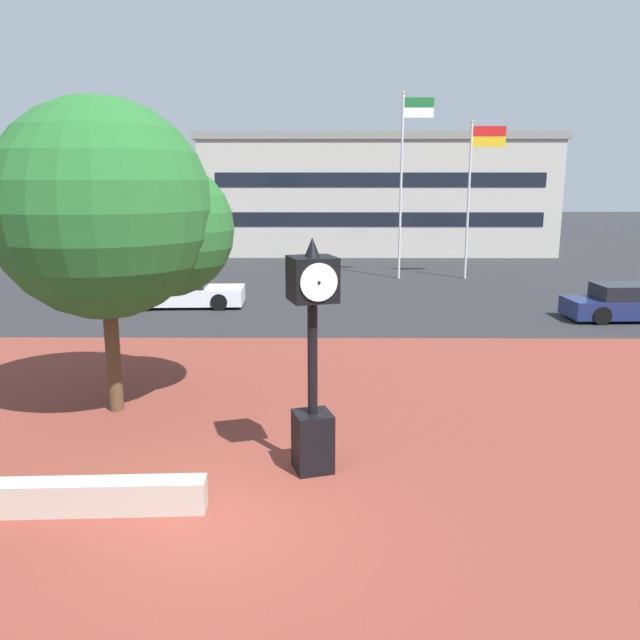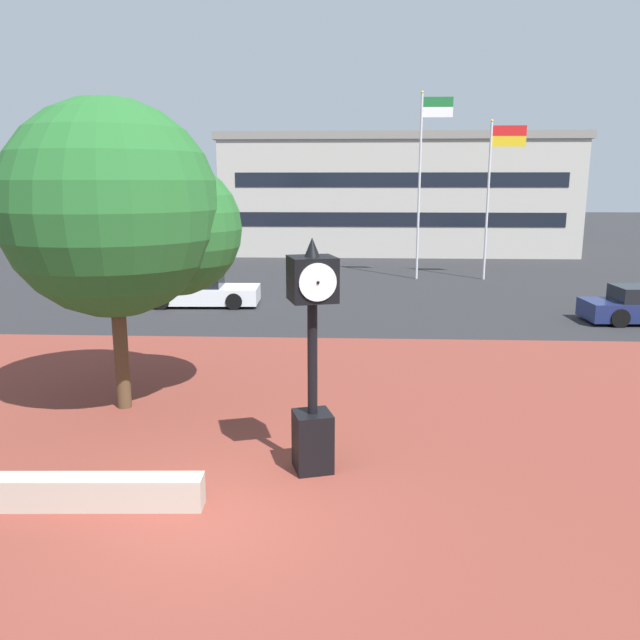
{
  "view_description": "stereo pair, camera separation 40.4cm",
  "coord_description": "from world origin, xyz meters",
  "px_view_note": "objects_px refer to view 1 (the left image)",
  "views": [
    {
      "loc": [
        1.53,
        -8.35,
        4.8
      ],
      "look_at": [
        1.44,
        1.75,
        2.61
      ],
      "focal_mm": 35.66,
      "sensor_mm": 36.0,
      "label": 1
    },
    {
      "loc": [
        1.93,
        -8.33,
        4.8
      ],
      "look_at": [
        1.44,
        1.75,
        2.61
      ],
      "focal_mm": 35.66,
      "sensor_mm": 36.0,
      "label": 2
    }
  ],
  "objects_px": {
    "flagpole_secondary": "(474,185)",
    "flagpole_primary": "(405,172)",
    "civic_building": "(373,194)",
    "street_clock": "(313,359)",
    "plaza_tree": "(117,214)",
    "car_street_near": "(184,292)",
    "car_street_mid": "(629,304)"
  },
  "relations": [
    {
      "from": "flagpole_secondary",
      "to": "flagpole_primary",
      "type": "bearing_deg",
      "value": -180.0
    },
    {
      "from": "flagpole_primary",
      "to": "civic_building",
      "type": "relative_size",
      "value": 0.38
    },
    {
      "from": "street_clock",
      "to": "plaza_tree",
      "type": "distance_m",
      "value": 5.51
    },
    {
      "from": "street_clock",
      "to": "flagpole_primary",
      "type": "bearing_deg",
      "value": 62.63
    },
    {
      "from": "plaza_tree",
      "to": "car_street_near",
      "type": "relative_size",
      "value": 1.41
    },
    {
      "from": "street_clock",
      "to": "flagpole_primary",
      "type": "xyz_separation_m",
      "value": [
        4.12,
        22.21,
        3.37
      ]
    },
    {
      "from": "car_street_mid",
      "to": "civic_building",
      "type": "height_order",
      "value": "civic_building"
    },
    {
      "from": "street_clock",
      "to": "civic_building",
      "type": "bearing_deg",
      "value": 67.46
    },
    {
      "from": "car_street_near",
      "to": "plaza_tree",
      "type": "bearing_deg",
      "value": 4.03
    },
    {
      "from": "plaza_tree",
      "to": "car_street_near",
      "type": "xyz_separation_m",
      "value": [
        -1.31,
        11.58,
        -3.59
      ]
    },
    {
      "from": "car_street_mid",
      "to": "civic_building",
      "type": "xyz_separation_m",
      "value": [
        -7.37,
        24.87,
        3.42
      ]
    },
    {
      "from": "street_clock",
      "to": "flagpole_primary",
      "type": "height_order",
      "value": "flagpole_primary"
    },
    {
      "from": "flagpole_secondary",
      "to": "civic_building",
      "type": "relative_size",
      "value": 0.33
    },
    {
      "from": "civic_building",
      "to": "street_clock",
      "type": "bearing_deg",
      "value": -95.67
    },
    {
      "from": "flagpole_primary",
      "to": "civic_building",
      "type": "xyz_separation_m",
      "value": [
        -0.44,
        14.89,
        -1.34
      ]
    },
    {
      "from": "street_clock",
      "to": "plaza_tree",
      "type": "height_order",
      "value": "plaza_tree"
    },
    {
      "from": "car_street_near",
      "to": "car_street_mid",
      "type": "relative_size",
      "value": 1.0
    },
    {
      "from": "plaza_tree",
      "to": "flagpole_secondary",
      "type": "distance_m",
      "value": 22.44
    },
    {
      "from": "car_street_near",
      "to": "civic_building",
      "type": "distance_m",
      "value": 24.5
    },
    {
      "from": "plaza_tree",
      "to": "car_street_mid",
      "type": "xyz_separation_m",
      "value": [
        15.1,
        9.22,
        -3.59
      ]
    },
    {
      "from": "street_clock",
      "to": "civic_building",
      "type": "xyz_separation_m",
      "value": [
        3.68,
        37.11,
        2.03
      ]
    },
    {
      "from": "civic_building",
      "to": "car_street_near",
      "type": "bearing_deg",
      "value": -111.89
    },
    {
      "from": "civic_building",
      "to": "plaza_tree",
      "type": "bearing_deg",
      "value": -102.78
    },
    {
      "from": "street_clock",
      "to": "car_street_near",
      "type": "height_order",
      "value": "street_clock"
    },
    {
      "from": "street_clock",
      "to": "car_street_near",
      "type": "xyz_separation_m",
      "value": [
        -5.36,
        14.6,
        -1.39
      ]
    },
    {
      "from": "car_street_mid",
      "to": "flagpole_secondary",
      "type": "bearing_deg",
      "value": -162.7
    },
    {
      "from": "flagpole_primary",
      "to": "flagpole_secondary",
      "type": "height_order",
      "value": "flagpole_primary"
    },
    {
      "from": "plaza_tree",
      "to": "car_street_near",
      "type": "height_order",
      "value": "plaza_tree"
    },
    {
      "from": "car_street_mid",
      "to": "flagpole_secondary",
      "type": "distance_m",
      "value": 11.35
    },
    {
      "from": "car_street_near",
      "to": "car_street_mid",
      "type": "height_order",
      "value": "same"
    },
    {
      "from": "street_clock",
      "to": "car_street_near",
      "type": "relative_size",
      "value": 0.86
    },
    {
      "from": "car_street_mid",
      "to": "plaza_tree",
      "type": "bearing_deg",
      "value": -60.51
    }
  ]
}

